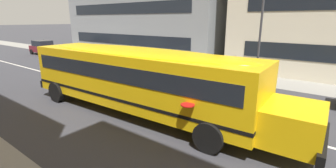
{
  "coord_description": "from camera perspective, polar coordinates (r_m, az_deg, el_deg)",
  "views": [
    {
      "loc": [
        9.47,
        -8.72,
        4.02
      ],
      "look_at": [
        3.44,
        -0.79,
        1.32
      ],
      "focal_mm": 25.53,
      "sensor_mm": 36.0,
      "label": 1
    }
  ],
  "objects": [
    {
      "name": "parked_car_maroon_past_driveway",
      "position": [
        32.01,
        -27.62,
        7.76
      ],
      "size": [
        3.93,
        1.94,
        1.64
      ],
      "rotation": [
        0.0,
        0.0,
        -0.02
      ],
      "color": "maroon",
      "rests_on": "ground_plane"
    },
    {
      "name": "school_bus",
      "position": [
        10.28,
        -7.02,
        2.05
      ],
      "size": [
        12.94,
        3.14,
        2.87
      ],
      "rotation": [
        0.0,
        0.0,
        0.04
      ],
      "color": "yellow",
      "rests_on": "ground_plane"
    },
    {
      "name": "sidewalk_far",
      "position": [
        19.39,
        7.13,
        3.09
      ],
      "size": [
        120.0,
        3.0,
        0.01
      ],
      "primitive_type": "cube",
      "color": "gray",
      "rests_on": "ground_plane"
    },
    {
      "name": "ground_plane",
      "position": [
        13.48,
        -9.69,
        -2.41
      ],
      "size": [
        400.0,
        400.0,
        0.0
      ],
      "primitive_type": "plane",
      "color": "#38383D"
    },
    {
      "name": "lane_centreline",
      "position": [
        13.48,
        -9.69,
        -2.4
      ],
      "size": [
        110.0,
        0.16,
        0.01
      ],
      "primitive_type": "cube",
      "color": "silver",
      "rests_on": "ground_plane"
    },
    {
      "name": "street_lamp",
      "position": [
        16.41,
        21.56,
        15.18
      ],
      "size": [
        0.44,
        0.44,
        6.8
      ],
      "color": "#38383D",
      "rests_on": "ground_plane"
    }
  ]
}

